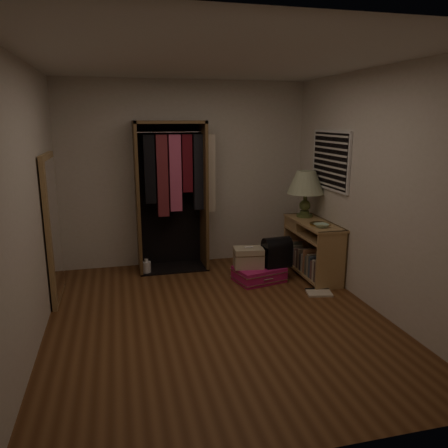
{
  "coord_description": "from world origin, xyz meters",
  "views": [
    {
      "loc": [
        -0.96,
        -4.16,
        2.07
      ],
      "look_at": [
        0.3,
        0.95,
        0.8
      ],
      "focal_mm": 35.0,
      "sensor_mm": 36.0,
      "label": 1
    }
  ],
  "objects_px": {
    "pink_suitcase": "(259,274)",
    "train_case": "(249,257)",
    "floor_mirror": "(53,229)",
    "white_jug": "(147,267)",
    "console_bookshelf": "(311,247)",
    "black_bag": "(277,251)",
    "open_wardrobe": "(175,183)",
    "table_lamp": "(306,183)"
  },
  "relations": [
    {
      "from": "pink_suitcase",
      "to": "train_case",
      "type": "xyz_separation_m",
      "value": [
        -0.13,
        0.04,
        0.23
      ]
    },
    {
      "from": "train_case",
      "to": "pink_suitcase",
      "type": "bearing_deg",
      "value": -7.9
    },
    {
      "from": "floor_mirror",
      "to": "white_jug",
      "type": "bearing_deg",
      "value": 29.31
    },
    {
      "from": "pink_suitcase",
      "to": "train_case",
      "type": "distance_m",
      "value": 0.27
    },
    {
      "from": "white_jug",
      "to": "console_bookshelf",
      "type": "bearing_deg",
      "value": -14.6
    },
    {
      "from": "floor_mirror",
      "to": "black_bag",
      "type": "distance_m",
      "value": 2.76
    },
    {
      "from": "floor_mirror",
      "to": "black_bag",
      "type": "relative_size",
      "value": 4.38
    },
    {
      "from": "console_bookshelf",
      "to": "pink_suitcase",
      "type": "relative_size",
      "value": 1.58
    },
    {
      "from": "floor_mirror",
      "to": "pink_suitcase",
      "type": "height_order",
      "value": "floor_mirror"
    },
    {
      "from": "train_case",
      "to": "white_jug",
      "type": "distance_m",
      "value": 1.43
    },
    {
      "from": "train_case",
      "to": "white_jug",
      "type": "relative_size",
      "value": 1.98
    },
    {
      "from": "open_wardrobe",
      "to": "black_bag",
      "type": "bearing_deg",
      "value": -33.34
    },
    {
      "from": "console_bookshelf",
      "to": "floor_mirror",
      "type": "relative_size",
      "value": 0.66
    },
    {
      "from": "console_bookshelf",
      "to": "black_bag",
      "type": "distance_m",
      "value": 0.53
    },
    {
      "from": "open_wardrobe",
      "to": "floor_mirror",
      "type": "height_order",
      "value": "open_wardrobe"
    },
    {
      "from": "open_wardrobe",
      "to": "table_lamp",
      "type": "relative_size",
      "value": 3.23
    },
    {
      "from": "white_jug",
      "to": "table_lamp",
      "type": "bearing_deg",
      "value": -7.57
    },
    {
      "from": "console_bookshelf",
      "to": "white_jug",
      "type": "bearing_deg",
      "value": 165.4
    },
    {
      "from": "pink_suitcase",
      "to": "white_jug",
      "type": "xyz_separation_m",
      "value": [
        -1.41,
        0.63,
        -0.01
      ]
    },
    {
      "from": "black_bag",
      "to": "table_lamp",
      "type": "relative_size",
      "value": 0.61
    },
    {
      "from": "open_wardrobe",
      "to": "table_lamp",
      "type": "bearing_deg",
      "value": -14.65
    },
    {
      "from": "open_wardrobe",
      "to": "table_lamp",
      "type": "xyz_separation_m",
      "value": [
        1.74,
        -0.45,
        -0.0
      ]
    },
    {
      "from": "open_wardrobe",
      "to": "pink_suitcase",
      "type": "xyz_separation_m",
      "value": [
        0.97,
        -0.8,
        -1.12
      ]
    },
    {
      "from": "open_wardrobe",
      "to": "white_jug",
      "type": "bearing_deg",
      "value": -159.32
    },
    {
      "from": "white_jug",
      "to": "pink_suitcase",
      "type": "bearing_deg",
      "value": -24.11
    },
    {
      "from": "train_case",
      "to": "open_wardrobe",
      "type": "bearing_deg",
      "value": 145.42
    },
    {
      "from": "black_bag",
      "to": "white_jug",
      "type": "distance_m",
      "value": 1.79
    },
    {
      "from": "open_wardrobe",
      "to": "train_case",
      "type": "bearing_deg",
      "value": -42.14
    },
    {
      "from": "pink_suitcase",
      "to": "white_jug",
      "type": "height_order",
      "value": "white_jug"
    },
    {
      "from": "pink_suitcase",
      "to": "white_jug",
      "type": "bearing_deg",
      "value": 142.75
    },
    {
      "from": "black_bag",
      "to": "white_jug",
      "type": "relative_size",
      "value": 1.86
    },
    {
      "from": "pink_suitcase",
      "to": "train_case",
      "type": "relative_size",
      "value": 1.71
    },
    {
      "from": "open_wardrobe",
      "to": "black_bag",
      "type": "relative_size",
      "value": 5.28
    },
    {
      "from": "pink_suitcase",
      "to": "table_lamp",
      "type": "bearing_deg",
      "value": 11.04
    },
    {
      "from": "open_wardrobe",
      "to": "pink_suitcase",
      "type": "bearing_deg",
      "value": -39.28
    },
    {
      "from": "floor_mirror",
      "to": "white_jug",
      "type": "xyz_separation_m",
      "value": [
        1.07,
        0.6,
        -0.76
      ]
    },
    {
      "from": "console_bookshelf",
      "to": "train_case",
      "type": "relative_size",
      "value": 2.7
    },
    {
      "from": "black_bag",
      "to": "table_lamp",
      "type": "bearing_deg",
      "value": 27.37
    },
    {
      "from": "black_bag",
      "to": "white_jug",
      "type": "bearing_deg",
      "value": 153.25
    },
    {
      "from": "console_bookshelf",
      "to": "white_jug",
      "type": "relative_size",
      "value": 5.35
    },
    {
      "from": "pink_suitcase",
      "to": "table_lamp",
      "type": "relative_size",
      "value": 1.12
    },
    {
      "from": "console_bookshelf",
      "to": "open_wardrobe",
      "type": "distance_m",
      "value": 2.05
    }
  ]
}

